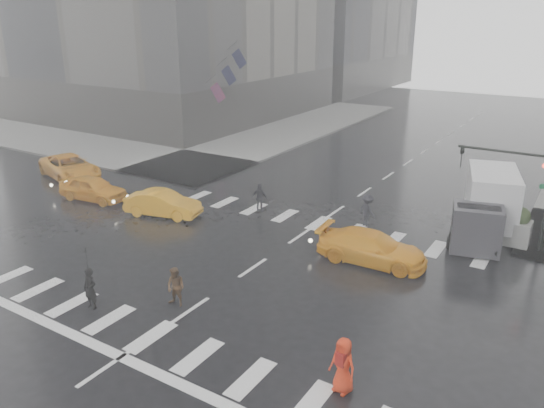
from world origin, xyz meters
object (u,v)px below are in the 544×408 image
Objects in this scene: box_truck at (488,205)px; taxi_mid at (163,204)px; traffic_signal_pole at (526,181)px; pedestrian_brown at (176,287)px; taxi_front at (93,188)px; pedestrian_orange at (343,365)px.

taxi_mid is at bearing -172.74° from box_truck.
pedestrian_brown is at bearing -128.81° from traffic_signal_pole.
taxi_mid is at bearing -161.84° from traffic_signal_pole.
pedestrian_brown reaches higher than taxi_mid.
traffic_signal_pole is 22.51m from taxi_front.
traffic_signal_pole is 3.01× the size of pedestrian_brown.
taxi_front is at bearing 78.25° from taxi_mid.
pedestrian_brown reaches higher than taxi_front.
traffic_signal_pole reaches higher than box_truck.
box_truck is (-1.51, 0.64, -1.58)m from traffic_signal_pole.
pedestrian_brown is 7.21m from pedestrian_orange.
pedestrian_orange is 0.42× the size of taxi_mid.
traffic_signal_pole reaches higher than taxi_mid.
taxi_mid is (-6.83, 6.60, -0.08)m from pedestrian_brown.
pedestrian_orange is (-2.53, -13.07, -2.37)m from traffic_signal_pole.
box_truck is at bearing 98.09° from pedestrian_orange.
pedestrian_orange is 0.41× the size of taxi_front.
box_truck is at bearing -82.54° from taxi_mid.
box_truck is at bearing 53.44° from pedestrian_brown.
pedestrian_brown is (-9.66, -12.01, -2.47)m from traffic_signal_pole.
taxi_mid is (5.15, 0.25, -0.03)m from taxi_front.
pedestrian_orange reaches higher than pedestrian_brown.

